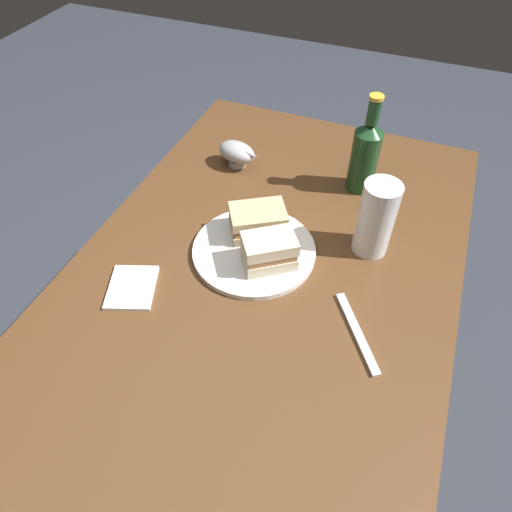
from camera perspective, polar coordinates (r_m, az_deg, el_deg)
The scene contains 14 objects.
ground_plane at distance 1.60m, azimuth 0.16°, elevation -20.98°, with size 6.00×6.00×0.00m, color #333842.
dining_table at distance 1.25m, azimuth 0.19°, elevation -14.36°, with size 1.27×0.77×0.77m, color brown.
plate at distance 0.98m, azimuth -0.24°, elevation 0.69°, with size 0.26×0.26×0.01m, color white.
sandwich_half_left at distance 0.92m, azimuth 1.64°, elevation 0.60°, with size 0.12×0.13×0.07m.
sandwich_half_right at distance 0.99m, azimuth 0.25°, elevation 4.31°, with size 0.13×0.14×0.06m.
potato_wedge_front at distance 0.95m, azimuth 3.75°, elevation 0.20°, with size 0.04×0.02×0.02m, color #B77F33.
potato_wedge_middle at distance 0.96m, azimuth 3.38°, elevation 0.38°, with size 0.04×0.02×0.02m, color gold.
potato_wedge_back at distance 0.98m, azimuth 1.72°, elevation 1.95°, with size 0.04×0.02×0.02m, color #B77F33.
potato_wedge_left_edge at distance 0.97m, azimuth 2.26°, elevation 1.48°, with size 0.04×0.02×0.02m, color gold.
pint_glass at distance 0.97m, azimuth 14.46°, elevation 4.12°, with size 0.08×0.08×0.17m.
gravy_boat at distance 1.20m, azimuth -2.32°, elevation 12.62°, with size 0.09×0.12×0.06m.
cider_bottle at distance 1.12m, azimuth 13.28°, elevation 12.09°, with size 0.07×0.07×0.24m.
napkin at distance 0.95m, azimuth -15.03°, elevation -3.76°, with size 0.11×0.09×0.01m, color white.
fork at distance 0.87m, azimuth 12.33°, elevation -9.17°, with size 0.18×0.02×0.01m, color silver.
Camera 1 is at (0.56, 0.22, 1.48)m, focal length 32.49 mm.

